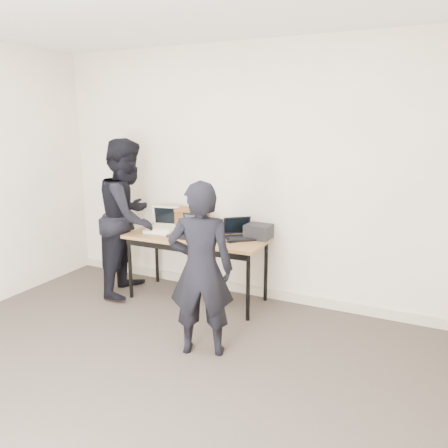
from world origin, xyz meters
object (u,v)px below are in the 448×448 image
Objects in this scene: laptop_right at (239,234)px; person_observer at (129,217)px; desk at (196,241)px; laptop_center at (193,232)px; person_typist at (201,270)px; equipment_box at (259,231)px; leather_satchel at (192,218)px; laptop_beige at (163,226)px.

person_observer is (-1.24, -0.20, 0.10)m from laptop_right.
laptop_right is 0.23× the size of person_observer.
desk is 0.12m from laptop_center.
laptop_center is at bearing -77.90° from person_typist.
laptop_right is 1.56× the size of equipment_box.
desk is 5.03× the size of laptop_center.
person_observer is at bearing -168.75° from equipment_box.
leather_satchel is at bearing 177.48° from equipment_box.
desk is 0.67m from equipment_box.
laptop_right is at bearing -4.23° from laptop_beige.
laptop_right is (0.88, 0.08, -0.00)m from laptop_beige.
person_typist reaches higher than laptop_center.
person_typist is 0.85× the size of person_observer.
person_typist is (0.57, -0.95, 0.07)m from desk.
person_observer is (-0.62, -0.32, 0.02)m from leather_satchel.
laptop_beige is at bearing -171.30° from equipment_box.
desk is 1.03× the size of person_typist.
leather_satchel is at bearing -76.81° from person_observer.
equipment_box is 1.46m from person_observer.
leather_satchel is 0.21× the size of person_observer.
leather_satchel is (0.26, 0.20, 0.08)m from laptop_beige.
desk is 4.08× the size of leather_satchel.
person_observer reaches higher than person_typist.
equipment_box is at bearing -113.90° from person_typist.
laptop_right is (0.44, 0.11, 0.11)m from desk.
person_observer is at bearing -175.82° from laptop_center.
desk is at bearing 54.11° from laptop_center.
leather_satchel is 0.25× the size of person_typist.
equipment_box is (0.63, 0.19, 0.13)m from desk.
person_observer is (-1.37, 0.86, 0.13)m from person_typist.
laptop_center reaches higher than laptop_right.
person_observer is at bearing -156.72° from leather_satchel.
laptop_beige reaches higher than leather_satchel.
leather_satchel is at bearing 131.03° from laptop_right.
laptop_beige is at bearing -146.69° from leather_satchel.
laptop_right is 1.07m from person_typist.
equipment_box is (0.19, 0.08, 0.03)m from laptop_right.
person_observer is at bearing -52.88° from person_typist.
leather_satchel is 0.70m from person_observer.
person_typist is at bearing -60.28° from desk.
laptop_right reaches higher than equipment_box.
leather_satchel is at bearing -78.44° from person_typist.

